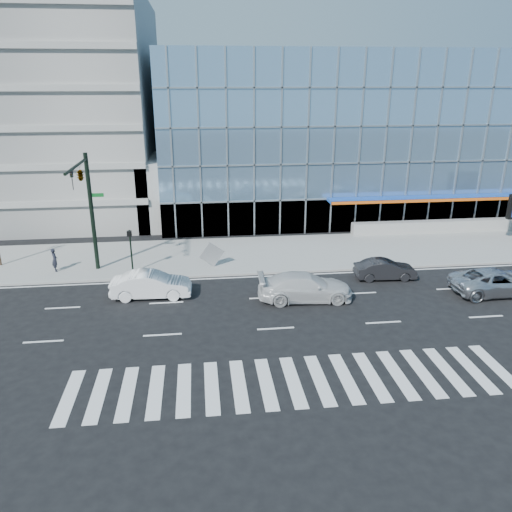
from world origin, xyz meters
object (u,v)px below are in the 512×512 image
at_px(silver_suv, 497,282).
at_px(white_suv, 305,287).
at_px(traffic_signal, 84,188).
at_px(white_sedan, 151,285).
at_px(pedestrian, 55,260).
at_px(ped_signal_post, 130,245).
at_px(tilted_panel, 212,254).
at_px(dark_sedan, 385,269).

distance_m(silver_suv, white_suv, 12.01).
relative_size(traffic_signal, silver_suv, 1.42).
distance_m(traffic_signal, white_sedan, 7.63).
bearing_deg(pedestrian, white_suv, -135.54).
relative_size(silver_suv, white_sedan, 1.16).
height_order(silver_suv, white_suv, white_suv).
xyz_separation_m(traffic_signal, ped_signal_post, (2.50, 0.37, -4.02)).
bearing_deg(tilted_panel, ped_signal_post, 175.21).
bearing_deg(ped_signal_post, white_sedan, -68.16).
relative_size(ped_signal_post, silver_suv, 0.53).
relative_size(ped_signal_post, white_sedan, 0.62).
bearing_deg(white_suv, traffic_signal, 71.94).
distance_m(traffic_signal, silver_suv, 26.49).
bearing_deg(white_sedan, white_suv, -97.33).
height_order(traffic_signal, dark_sedan, traffic_signal).
bearing_deg(white_sedan, tilted_panel, -39.32).
distance_m(pedestrian, tilted_panel, 10.74).
relative_size(traffic_signal, ped_signal_post, 2.67).
xyz_separation_m(silver_suv, white_suv, (-12.00, 0.50, 0.04)).
bearing_deg(tilted_panel, white_suv, -57.32).
xyz_separation_m(traffic_signal, dark_sedan, (19.33, -2.44, -5.50)).
bearing_deg(dark_sedan, ped_signal_post, 83.84).
xyz_separation_m(ped_signal_post, tilted_panel, (5.44, 0.47, -1.08)).
bearing_deg(silver_suv, traffic_signal, 76.58).
distance_m(ped_signal_post, tilted_panel, 5.57).
xyz_separation_m(traffic_signal, pedestrian, (-2.79, 1.27, -5.21)).
bearing_deg(dark_sedan, silver_suv, -114.25).
bearing_deg(ped_signal_post, silver_suv, -14.59).
xyz_separation_m(ped_signal_post, white_suv, (10.84, -5.44, -1.31)).
xyz_separation_m(dark_sedan, tilted_panel, (-11.39, 3.28, 0.39)).
bearing_deg(silver_suv, tilted_panel, 68.74).
bearing_deg(white_suv, tilted_panel, 45.14).
relative_size(traffic_signal, white_sedan, 1.65).
bearing_deg(silver_suv, pedestrian, 75.31).
bearing_deg(tilted_panel, white_sedan, -140.91).
xyz_separation_m(ped_signal_post, silver_suv, (22.84, -5.94, -1.36)).
height_order(traffic_signal, white_sedan, traffic_signal).
distance_m(silver_suv, tilted_panel, 18.54).
distance_m(white_suv, tilted_panel, 8.01).
xyz_separation_m(dark_sedan, pedestrian, (-22.12, 3.71, 0.29)).
bearing_deg(white_sedan, traffic_signal, 50.69).
bearing_deg(pedestrian, tilted_panel, -116.36).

